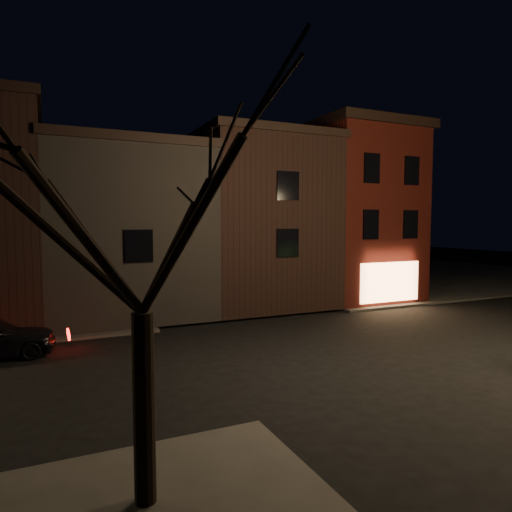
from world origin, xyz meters
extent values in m
plane|color=black|center=(0.00, 0.00, 0.00)|extent=(120.00, 120.00, 0.00)
cube|color=#2D2B28|center=(20.00, 20.00, 0.06)|extent=(30.00, 30.00, 0.12)
cube|color=#51140E|center=(8.00, 9.50, 5.12)|extent=(6.00, 8.00, 10.00)
cube|color=black|center=(8.00, 9.50, 10.37)|extent=(6.50, 8.50, 0.50)
cube|color=#FFB472|center=(8.00, 5.45, 1.42)|extent=(4.00, 0.12, 2.20)
cube|color=black|center=(1.50, 10.50, 4.62)|extent=(7.00, 10.00, 9.00)
cube|color=black|center=(1.50, 10.50, 9.32)|extent=(7.30, 10.30, 0.40)
cube|color=black|center=(-5.75, 10.50, 4.12)|extent=(7.50, 10.00, 8.00)
cube|color=black|center=(-5.75, 10.50, 8.32)|extent=(7.80, 10.30, 0.40)
cylinder|color=black|center=(-8.00, -7.00, 1.69)|extent=(0.36, 0.36, 3.15)
camera|label=1|loc=(-9.37, -14.29, 4.69)|focal=32.00mm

